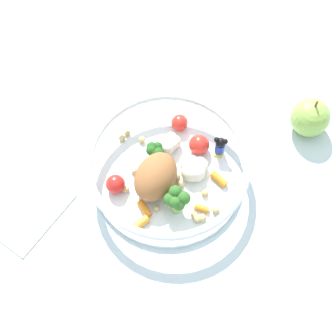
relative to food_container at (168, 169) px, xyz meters
name	(u,v)px	position (x,y,z in m)	size (l,w,h in m)	color
ground_plane	(157,174)	(-0.02, -0.01, -0.03)	(2.40, 2.40, 0.00)	silver
food_container	(168,169)	(0.00, 0.00, 0.00)	(0.25, 0.25, 0.07)	white
loose_apple	(310,117)	(0.06, 0.24, 0.00)	(0.06, 0.06, 0.08)	#8CB74C
folded_napkin	(18,203)	(-0.10, -0.21, -0.03)	(0.13, 0.12, 0.01)	silver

